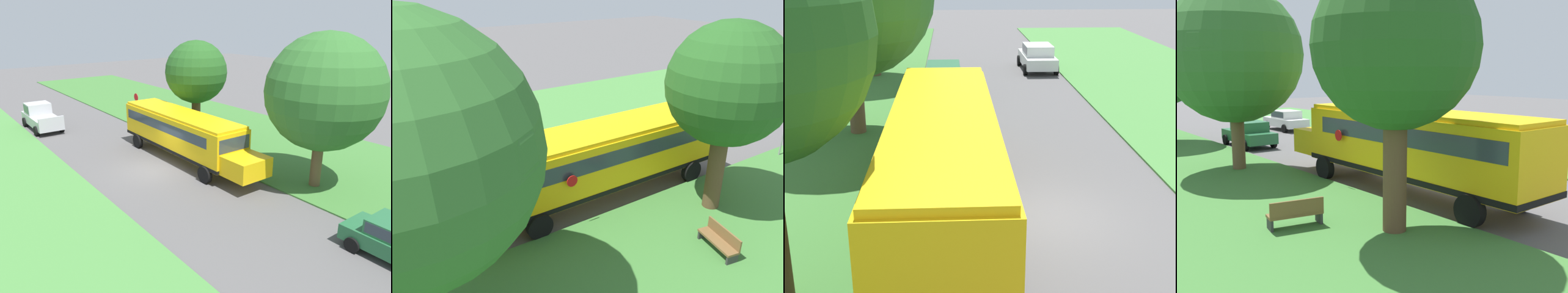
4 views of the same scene
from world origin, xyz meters
The scene contains 8 objects.
ground_plane centered at (0.00, 0.00, 0.00)m, with size 120.00×120.00×0.00m, color #565454.
grass_verge centered at (-10.00, 0.00, 0.04)m, with size 12.00×80.00×0.08m, color #3D7533.
school_bus centered at (-2.64, -0.45, 1.92)m, with size 2.84×12.42×3.16m.
pickup_truck centered at (2.70, -13.95, 1.07)m, with size 2.28×5.40×2.10m.
oak_tree_beside_bus centered at (-6.01, -3.32, 5.27)m, with size 4.59×4.59×7.53m.
oak_tree_roadside_mid centered at (-6.22, 7.37, 5.36)m, with size 6.22×6.22×8.44m.
stop_sign centered at (-4.60, -10.41, 1.74)m, with size 0.08×0.68×2.74m.
park_bench centered at (-7.99, -1.41, 0.47)m, with size 1.66×0.79×0.92m.
Camera 1 is at (11.12, 19.21, 8.97)m, focal length 35.00 mm.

